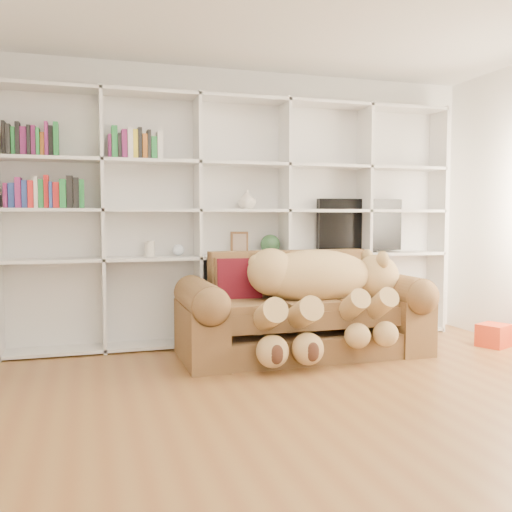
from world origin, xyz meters
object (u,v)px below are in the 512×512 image
object	(u,v)px
sofa	(301,316)
teddy_bear	(320,286)
gift_box	(494,335)
tv	(360,226)

from	to	relation	value
sofa	teddy_bear	distance (m)	0.35
sofa	gift_box	bearing A→B (deg)	-8.08
teddy_bear	tv	bearing A→B (deg)	53.87
teddy_bear	tv	distance (m)	1.29
sofa	tv	size ratio (longest dim) A/B	2.30
teddy_bear	gift_box	distance (m)	1.85
gift_box	tv	size ratio (longest dim) A/B	0.28
teddy_bear	gift_box	world-z (taller)	teddy_bear
gift_box	tv	world-z (taller)	tv
teddy_bear	sofa	bearing A→B (deg)	124.78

